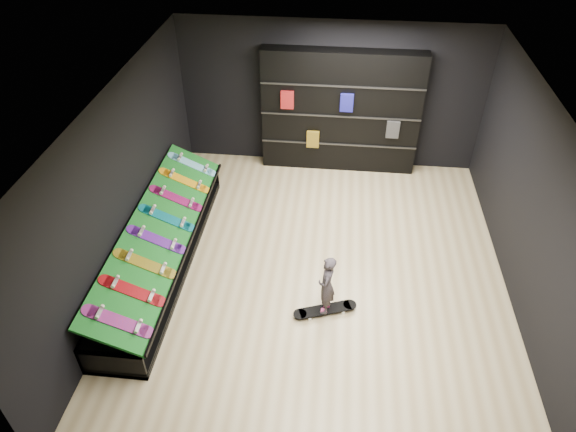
# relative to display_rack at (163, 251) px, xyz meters

# --- Properties ---
(floor) EXTENTS (6.00, 7.00, 0.01)m
(floor) POSITION_rel_display_rack_xyz_m (2.55, 0.00, -0.25)
(floor) COLOR #C7B586
(floor) RESTS_ON ground
(ceiling) EXTENTS (6.00, 7.00, 0.01)m
(ceiling) POSITION_rel_display_rack_xyz_m (2.55, 0.00, 2.75)
(ceiling) COLOR white
(ceiling) RESTS_ON ground
(wall_back) EXTENTS (6.00, 0.02, 3.00)m
(wall_back) POSITION_rel_display_rack_xyz_m (2.55, 3.50, 1.25)
(wall_back) COLOR black
(wall_back) RESTS_ON ground
(wall_front) EXTENTS (6.00, 0.02, 3.00)m
(wall_front) POSITION_rel_display_rack_xyz_m (2.55, -3.50, 1.25)
(wall_front) COLOR black
(wall_front) RESTS_ON ground
(wall_left) EXTENTS (0.02, 7.00, 3.00)m
(wall_left) POSITION_rel_display_rack_xyz_m (-0.45, 0.00, 1.25)
(wall_left) COLOR black
(wall_left) RESTS_ON ground
(wall_right) EXTENTS (0.02, 7.00, 3.00)m
(wall_right) POSITION_rel_display_rack_xyz_m (5.55, 0.00, 1.25)
(wall_right) COLOR black
(wall_right) RESTS_ON ground
(display_rack) EXTENTS (0.90, 4.50, 0.50)m
(display_rack) POSITION_rel_display_rack_xyz_m (0.00, 0.00, 0.00)
(display_rack) COLOR black
(display_rack) RESTS_ON ground
(turf_ramp) EXTENTS (0.92, 4.50, 0.46)m
(turf_ramp) POSITION_rel_display_rack_xyz_m (0.05, 0.00, 0.46)
(turf_ramp) COLOR #0D5615
(turf_ramp) RESTS_ON display_rack
(back_shelving) EXTENTS (3.12, 0.36, 2.50)m
(back_shelving) POSITION_rel_display_rack_xyz_m (2.77, 3.32, 1.00)
(back_shelving) COLOR black
(back_shelving) RESTS_ON ground
(floor_skateboard) EXTENTS (1.00, 0.54, 0.09)m
(floor_skateboard) POSITION_rel_display_rack_xyz_m (2.72, -0.82, -0.20)
(floor_skateboard) COLOR black
(floor_skateboard) RESTS_ON ground
(child) EXTENTS (0.18, 0.24, 0.60)m
(child) POSITION_rel_display_rack_xyz_m (2.72, -0.82, 0.14)
(child) COLOR black
(child) RESTS_ON floor_skateboard
(display_board_0) EXTENTS (0.93, 0.22, 0.50)m
(display_board_0) POSITION_rel_display_rack_xyz_m (0.06, -1.90, 0.49)
(display_board_0) COLOR #2626BF
(display_board_0) RESTS_ON turf_ramp
(display_board_1) EXTENTS (0.93, 0.22, 0.50)m
(display_board_1) POSITION_rel_display_rack_xyz_m (0.06, -1.36, 0.49)
(display_board_1) COLOR red
(display_board_1) RESTS_ON turf_ramp
(display_board_2) EXTENTS (0.93, 0.22, 0.50)m
(display_board_2) POSITION_rel_display_rack_xyz_m (0.06, -0.81, 0.49)
(display_board_2) COLOR yellow
(display_board_2) RESTS_ON turf_ramp
(display_board_3) EXTENTS (0.93, 0.22, 0.50)m
(display_board_3) POSITION_rel_display_rack_xyz_m (0.06, -0.27, 0.49)
(display_board_3) COLOR purple
(display_board_3) RESTS_ON turf_ramp
(display_board_4) EXTENTS (0.93, 0.22, 0.50)m
(display_board_4) POSITION_rel_display_rack_xyz_m (0.06, 0.27, 0.49)
(display_board_4) COLOR #0C8C99
(display_board_4) RESTS_ON turf_ramp
(display_board_5) EXTENTS (0.93, 0.22, 0.50)m
(display_board_5) POSITION_rel_display_rack_xyz_m (0.06, 0.81, 0.49)
(display_board_5) COLOR #E5198C
(display_board_5) RESTS_ON turf_ramp
(display_board_6) EXTENTS (0.93, 0.22, 0.50)m
(display_board_6) POSITION_rel_display_rack_xyz_m (0.06, 1.36, 0.49)
(display_board_6) COLOR orange
(display_board_6) RESTS_ON turf_ramp
(display_board_7) EXTENTS (0.93, 0.22, 0.50)m
(display_board_7) POSITION_rel_display_rack_xyz_m (0.06, 1.90, 0.49)
(display_board_7) COLOR #0CB2E5
(display_board_7) RESTS_ON turf_ramp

